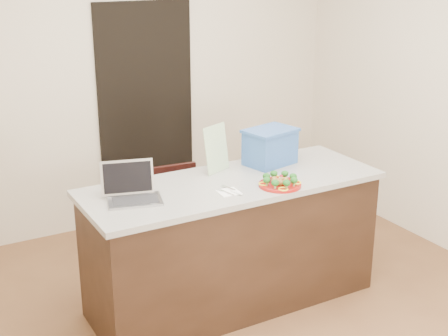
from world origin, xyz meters
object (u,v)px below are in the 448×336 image
plate (280,185)px  napkin (229,192)px  island (232,242)px  yogurt_bottle (281,181)px  chair (179,211)px  laptop (131,189)px  blue_box (270,146)px

plate → napkin: size_ratio=2.11×
island → napkin: size_ratio=15.38×
plate → yogurt_bottle: bearing=43.7°
napkin → island: bearing=52.8°
yogurt_bottle → chair: size_ratio=0.08×
yogurt_bottle → laptop: 1.00m
napkin → blue_box: 0.67m
blue_box → plate: bearing=-127.6°
yogurt_bottle → chair: yogurt_bottle is taller
yogurt_bottle → napkin: bearing=173.7°
plate → napkin: 0.36m
napkin → laptop: bearing=160.9°
napkin → yogurt_bottle: yogurt_bottle is taller
yogurt_bottle → laptop: size_ratio=0.17×
laptop → chair: 1.03m
island → laptop: 0.89m
yogurt_bottle → blue_box: bearing=66.6°
laptop → napkin: bearing=-3.3°
yogurt_bottle → island: bearing=139.4°
laptop → chair: (0.62, 0.64, -0.51)m
island → laptop: (-0.72, 0.03, 0.52)m
island → chair: 0.67m
napkin → chair: (0.04, 0.84, -0.45)m
yogurt_bottle → chair: bearing=111.2°
plate → blue_box: size_ratio=0.69×
blue_box → yogurt_bottle: bearing=-126.0°
plate → yogurt_bottle: 0.04m
chair → plate: bearing=-65.4°
plate → chair: size_ratio=0.34×
island → napkin: (-0.13, -0.17, 0.46)m
island → plate: bearing=-46.6°
blue_box → chair: 0.91m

